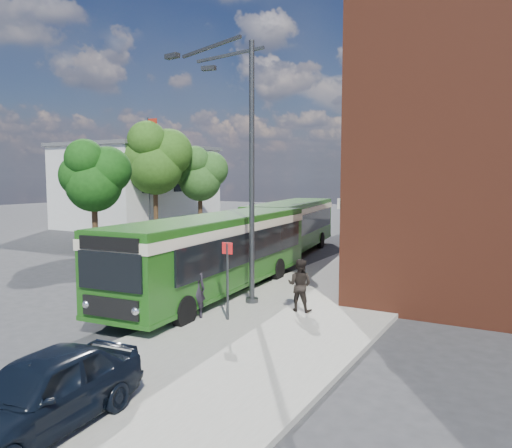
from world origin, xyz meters
The scene contains 15 objects.
ground centered at (0.00, 0.00, 0.00)m, with size 120.00×120.00×0.00m, color #2C2C2F.
pavement centered at (7.00, 8.00, 0.07)m, with size 6.00×48.00×0.15m, color gray.
kerb_line centered at (3.95, 8.00, 0.01)m, with size 0.12×48.00×0.01m, color beige.
white_building centered at (-18.00, 18.00, 3.66)m, with size 9.40×13.40×7.30m.
flagpole centered at (-12.45, 13.00, 4.94)m, with size 0.95×0.10×9.00m.
street_lamp centered at (4.84, -2.00, 4.79)m, with size 2.96×2.38×9.00m.
bus_stop_sign centered at (5.60, -4.20, 1.51)m, with size 0.35×0.08×2.52m.
bus_front centered at (3.20, -1.12, 1.83)m, with size 3.48×12.27×3.02m.
bus_rear centered at (1.24, 9.71, 1.83)m, with size 4.30×11.18×3.02m.
parked_car centered at (6.41, -11.41, 0.83)m, with size 1.61×4.00×1.36m, color black.
pedestrian_a centered at (4.60, -4.50, 1.03)m, with size 0.65×0.42×1.77m, color black.
pedestrian_b centered at (7.11, -2.21, 1.00)m, with size 0.83×0.65×1.71m, color black.
tree_left centered at (-9.71, 4.86, 4.56)m, with size 3.98×3.79×6.73m.
tree_mid centered at (-12.42, 13.66, 5.94)m, with size 5.19×4.93×8.76m.
tree_right centered at (-10.75, 17.33, 4.75)m, with size 4.15×3.94×7.00m.
Camera 1 is at (13.61, -16.77, 4.51)m, focal length 35.00 mm.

